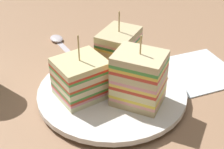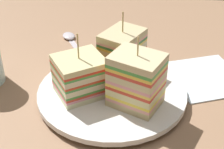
% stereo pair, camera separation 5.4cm
% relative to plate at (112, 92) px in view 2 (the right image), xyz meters
% --- Properties ---
extents(ground_plane, '(1.07, 1.00, 0.02)m').
position_rel_plate_xyz_m(ground_plane, '(0.00, 0.00, -0.02)').
color(ground_plane, '#9C7456').
extents(plate, '(0.25, 0.25, 0.02)m').
position_rel_plate_xyz_m(plate, '(0.00, 0.00, 0.00)').
color(plate, white).
rests_on(plate, ground_plane).
extents(sandwich_wedge_0, '(0.09, 0.09, 0.12)m').
position_rel_plate_xyz_m(sandwich_wedge_0, '(0.01, 0.05, 0.05)').
color(sandwich_wedge_0, beige).
rests_on(sandwich_wedge_0, plate).
extents(sandwich_wedge_1, '(0.10, 0.10, 0.11)m').
position_rel_plate_xyz_m(sandwich_wedge_1, '(-0.05, -0.01, 0.04)').
color(sandwich_wedge_1, beige).
rests_on(sandwich_wedge_1, plate).
extents(sandwich_wedge_2, '(0.09, 0.09, 0.12)m').
position_rel_plate_xyz_m(sandwich_wedge_2, '(0.04, -0.03, 0.05)').
color(sandwich_wedge_2, '#D8BC85').
rests_on(sandwich_wedge_2, plate).
extents(chip_pile, '(0.07, 0.07, 0.04)m').
position_rel_plate_xyz_m(chip_pile, '(-0.01, 0.00, 0.02)').
color(chip_pile, '#E5BD58').
rests_on(chip_pile, plate).
extents(spoon, '(0.09, 0.15, 0.01)m').
position_rel_plate_xyz_m(spoon, '(-0.11, 0.20, -0.01)').
color(spoon, silver).
rests_on(spoon, ground_plane).
extents(napkin, '(0.17, 0.17, 0.01)m').
position_rel_plate_xyz_m(napkin, '(0.17, 0.08, -0.01)').
color(napkin, white).
rests_on(napkin, ground_plane).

